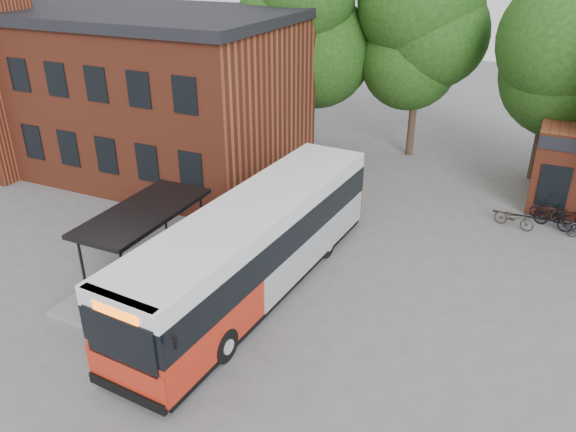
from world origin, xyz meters
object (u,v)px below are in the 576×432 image
at_px(bicycle_0, 514,218).
at_px(bicycle_3, 553,217).
at_px(city_bus, 256,247).
at_px(bicycle_2, 547,212).
at_px(bicycle_4, 569,214).
at_px(bus_shelter, 147,245).

relative_size(bicycle_0, bicycle_3, 1.00).
bearing_deg(city_bus, bicycle_0, 52.46).
distance_m(bicycle_2, bicycle_3, 0.86).
xyz_separation_m(city_bus, bicycle_4, (10.39, 10.76, -1.30)).
height_order(bicycle_0, bicycle_4, bicycle_0).
height_order(bus_shelter, bicycle_0, bus_shelter).
distance_m(bus_shelter, bicycle_4, 18.67).
xyz_separation_m(bus_shelter, bicycle_4, (14.37, 11.87, -1.03)).
relative_size(bus_shelter, bicycle_0, 3.92).
distance_m(bicycle_3, bicycle_4, 1.09).
bearing_deg(bicycle_0, bicycle_2, -27.01).
height_order(city_bus, bicycle_4, city_bus).
relative_size(bus_shelter, bicycle_4, 4.34).
bearing_deg(bicycle_2, bicycle_0, 154.34).
relative_size(bicycle_3, bicycle_4, 1.10).
bearing_deg(bicycle_2, bicycle_4, -69.47).
height_order(city_bus, bicycle_3, city_bus).
height_order(bicycle_2, bicycle_3, bicycle_3).
height_order(bus_shelter, bicycle_2, bus_shelter).
height_order(bicycle_0, bicycle_3, bicycle_3).
bearing_deg(bicycle_3, bicycle_2, 40.82).
bearing_deg(bicycle_4, bicycle_2, 99.44).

